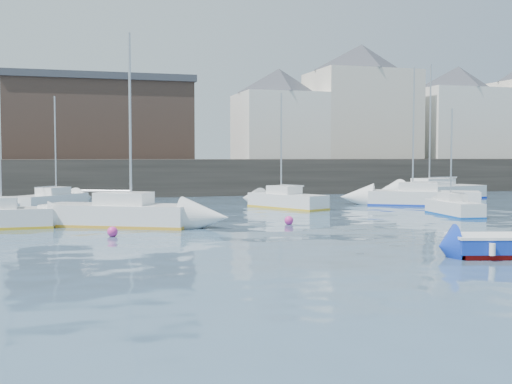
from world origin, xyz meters
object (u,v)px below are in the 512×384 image
object	(u,v)px
sailboat_d	(423,197)
buoy_mid	(289,224)
blue_dinghy	(510,244)
sailboat_g	(436,191)
sailboat_f	(287,200)
sailboat_h	(51,200)
buoy_far	(157,218)
sailboat_b	(118,214)
buoy_near	(113,236)
sailboat_c	(454,207)

from	to	relation	value
sailboat_d	buoy_mid	world-z (taller)	sailboat_d
blue_dinghy	sailboat_g	bearing A→B (deg)	62.51
sailboat_f	sailboat_g	distance (m)	14.63
sailboat_d	sailboat_h	bearing A→B (deg)	166.88
sailboat_d	buoy_far	bearing A→B (deg)	-167.89
sailboat_b	buoy_mid	size ratio (longest dim) A/B	20.54
buoy_far	blue_dinghy	bearing A→B (deg)	-59.97
sailboat_d	buoy_near	bearing A→B (deg)	-152.29
sailboat_b	sailboat_d	xyz separation A→B (m)	(20.23, 7.15, -0.03)
sailboat_c	sailboat_d	size ratio (longest dim) A/B	0.65
sailboat_b	sailboat_d	distance (m)	21.46
sailboat_g	buoy_mid	size ratio (longest dim) A/B	23.41
sailboat_b	sailboat_h	size ratio (longest dim) A/B	1.25
sailboat_c	buoy_near	xyz separation A→B (m)	(-18.55, -4.06, -0.45)
sailboat_c	sailboat_g	bearing A→B (deg)	61.68
sailboat_h	buoy_near	distance (m)	16.60
sailboat_g	buoy_near	bearing A→B (deg)	-146.99
sailboat_g	buoy_mid	distance (m)	21.93
sailboat_c	buoy_far	bearing A→B (deg)	169.42
sailboat_g	sailboat_h	distance (m)	27.94
sailboat_g	buoy_far	xyz separation A→B (m)	(-22.47, -9.33, -0.57)
blue_dinghy	buoy_near	world-z (taller)	blue_dinghy
sailboat_h	buoy_mid	bearing A→B (deg)	-51.66
sailboat_h	sailboat_c	bearing A→B (deg)	-29.99
sailboat_h	buoy_far	bearing A→B (deg)	-59.64
sailboat_d	sailboat_h	distance (m)	24.12
buoy_near	sailboat_b	bearing A→B (deg)	82.32
sailboat_d	buoy_mid	bearing A→B (deg)	-145.16
buoy_near	buoy_mid	size ratio (longest dim) A/B	0.99
sailboat_g	buoy_near	world-z (taller)	sailboat_g
sailboat_b	sailboat_g	bearing A→B (deg)	27.08
sailboat_c	sailboat_h	size ratio (longest dim) A/B	0.83
sailboat_c	sailboat_g	distance (m)	13.96
blue_dinghy	sailboat_h	distance (m)	29.35
sailboat_d	sailboat_f	xyz separation A→B (m)	(-9.31, 0.49, -0.04)
sailboat_c	sailboat_h	bearing A→B (deg)	150.01
buoy_mid	sailboat_g	bearing A→B (deg)	39.93
sailboat_g	buoy_mid	xyz separation A→B (m)	(-16.81, -14.07, -0.57)
buoy_near	buoy_mid	distance (m)	8.68
sailboat_f	buoy_mid	xyz separation A→B (m)	(-3.05, -9.09, -0.51)
sailboat_c	blue_dinghy	bearing A→B (deg)	-116.70
sailboat_c	buoy_near	bearing A→B (deg)	-167.65
blue_dinghy	sailboat_g	distance (m)	28.60
sailboat_d	sailboat_h	world-z (taller)	sailboat_d
sailboat_f	buoy_far	distance (m)	9.75
sailboat_c	buoy_far	world-z (taller)	sailboat_c
blue_dinghy	sailboat_c	xyz separation A→B (m)	(6.57, 13.07, 0.05)
sailboat_g	buoy_near	xyz separation A→B (m)	(-25.18, -16.36, -0.57)
sailboat_d	sailboat_f	size ratio (longest dim) A/B	1.26
buoy_far	sailboat_g	bearing A→B (deg)	22.56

